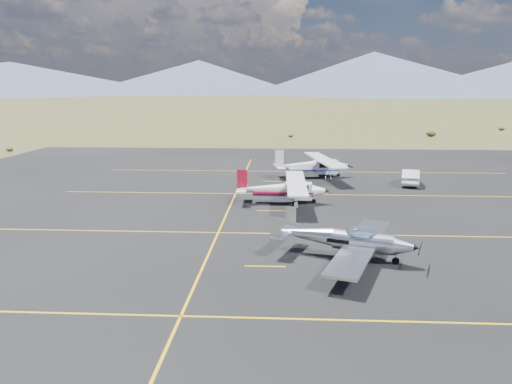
% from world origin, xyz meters
% --- Properties ---
extents(ground, '(1600.00, 1600.00, 0.00)m').
position_xyz_m(ground, '(0.00, 0.00, 0.00)').
color(ground, '#383D1C').
rests_on(ground, ground).
extents(apron, '(72.00, 72.00, 0.02)m').
position_xyz_m(apron, '(0.00, 7.00, 0.00)').
color(apron, black).
rests_on(apron, ground).
extents(aircraft_low_wing, '(7.07, 9.55, 2.10)m').
position_xyz_m(aircraft_low_wing, '(1.04, -2.13, 1.00)').
color(aircraft_low_wing, silver).
rests_on(aircraft_low_wing, apron).
extents(aircraft_cessna, '(5.85, 9.75, 2.48)m').
position_xyz_m(aircraft_cessna, '(-2.20, 9.87, 1.10)').
color(aircraft_cessna, white).
rests_on(aircraft_cessna, apron).
extents(aircraft_plain, '(6.55, 10.59, 2.67)m').
position_xyz_m(aircraft_plain, '(0.64, 20.68, 1.19)').
color(aircraft_plain, silver).
rests_on(aircraft_plain, apron).
extents(sedan, '(2.37, 4.37, 1.37)m').
position_xyz_m(sedan, '(9.02, 17.60, 0.69)').
color(sedan, white).
rests_on(sedan, apron).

